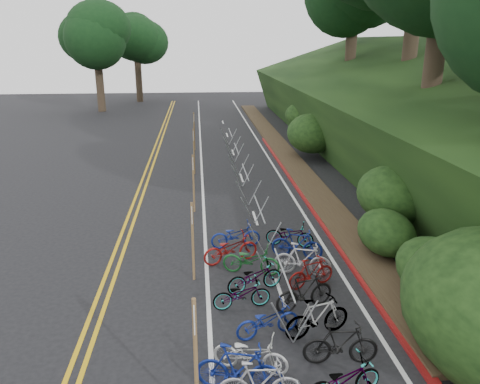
% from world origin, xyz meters
% --- Properties ---
extents(road_markings, '(7.47, 80.00, 0.01)m').
position_xyz_m(road_markings, '(0.63, 10.10, 0.00)').
color(road_markings, gold).
rests_on(road_markings, ground).
extents(red_curb, '(0.25, 28.00, 0.10)m').
position_xyz_m(red_curb, '(5.70, 12.00, 0.05)').
color(red_curb, maroon).
rests_on(red_curb, ground).
extents(embankment, '(14.30, 48.14, 9.11)m').
position_xyz_m(embankment, '(12.96, 19.04, 2.57)').
color(embankment, black).
rests_on(embankment, ground).
extents(bike_racks_rest, '(1.14, 23.00, 1.17)m').
position_xyz_m(bike_racks_rest, '(3.00, 13.00, 0.85)').
color(bike_racks_rest, '#999CA2').
rests_on(bike_racks_rest, ground).
extents(signpost_near, '(0.08, 0.40, 2.74)m').
position_xyz_m(signpost_near, '(0.69, -0.75, 1.56)').
color(signpost_near, brown).
rests_on(signpost_near, ground).
extents(signposts_rest, '(0.08, 18.40, 2.50)m').
position_xyz_m(signposts_rest, '(0.60, 14.00, 1.43)').
color(signposts_rest, brown).
rests_on(signposts_rest, ground).
extents(bike_front, '(0.96, 1.92, 1.11)m').
position_xyz_m(bike_front, '(1.55, 0.11, 0.55)').
color(bike_front, navy).
rests_on(bike_front, ground).
extents(bike_valet, '(3.37, 11.96, 1.07)m').
position_xyz_m(bike_valet, '(2.91, 2.49, 0.48)').
color(bike_valet, slate).
rests_on(bike_valet, ground).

